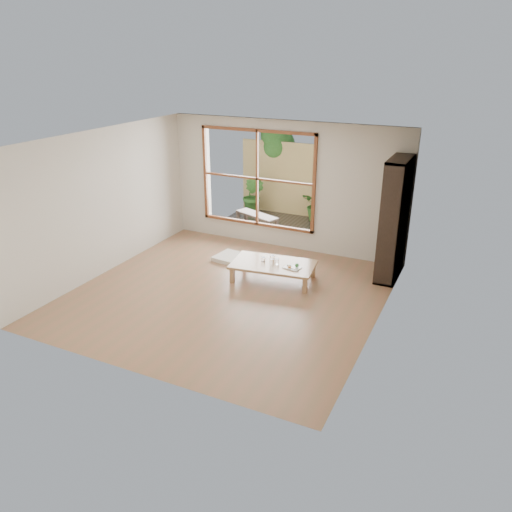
{
  "coord_description": "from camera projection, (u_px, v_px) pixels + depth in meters",
  "views": [
    {
      "loc": [
        3.7,
        -6.66,
        3.84
      ],
      "look_at": [
        0.28,
        0.51,
        0.55
      ],
      "focal_mm": 35.0,
      "sensor_mm": 36.0,
      "label": 1
    }
  ],
  "objects": [
    {
      "name": "shrub_left",
      "position": [
        253.0,
        196.0,
        12.29
      ],
      "size": [
        0.59,
        0.5,
        0.99
      ],
      "primitive_type": "imported",
      "rotation": [
        0.0,
        0.0,
        -0.11
      ],
      "color": "#2F6625",
      "rests_on": "deck"
    },
    {
      "name": "deck",
      "position": [
        278.0,
        227.0,
        11.71
      ],
      "size": [
        2.8,
        2.0,
        0.05
      ],
      "primitive_type": "cube",
      "color": "#342E25",
      "rests_on": "ground"
    },
    {
      "name": "glass_tall",
      "position": [
        272.0,
        262.0,
        8.77
      ],
      "size": [
        0.07,
        0.07,
        0.13
      ],
      "primitive_type": "cylinder",
      "color": "silver",
      "rests_on": "low_table"
    },
    {
      "name": "food_tray",
      "position": [
        293.0,
        267.0,
        8.68
      ],
      "size": [
        0.31,
        0.24,
        0.09
      ],
      "rotation": [
        0.0,
        0.0,
        -0.15
      ],
      "color": "white",
      "rests_on": "low_table"
    },
    {
      "name": "low_table",
      "position": [
        273.0,
        265.0,
        8.9
      ],
      "size": [
        1.56,
        1.01,
        0.32
      ],
      "rotation": [
        0.0,
        0.0,
        0.13
      ],
      "color": "#A17E4E",
      "rests_on": "ground"
    },
    {
      "name": "glass_short",
      "position": [
        272.0,
        258.0,
        9.0
      ],
      "size": [
        0.07,
        0.07,
        0.1
      ],
      "primitive_type": "cylinder",
      "color": "silver",
      "rests_on": "low_table"
    },
    {
      "name": "glass_small",
      "position": [
        263.0,
        259.0,
        8.94
      ],
      "size": [
        0.07,
        0.07,
        0.08
      ],
      "primitive_type": "cylinder",
      "color": "silver",
      "rests_on": "low_table"
    },
    {
      "name": "garden_bench",
      "position": [
        257.0,
        217.0,
        11.39
      ],
      "size": [
        1.15,
        0.71,
        0.35
      ],
      "rotation": [
        0.0,
        0.0,
        -0.37
      ],
      "color": "black",
      "rests_on": "deck"
    },
    {
      "name": "shrub_right",
      "position": [
        319.0,
        205.0,
        11.83
      ],
      "size": [
        0.81,
        0.72,
        0.83
      ],
      "primitive_type": "imported",
      "rotation": [
        0.0,
        0.0,
        -0.11
      ],
      "color": "#2F6625",
      "rests_on": "deck"
    },
    {
      "name": "bamboo_fence",
      "position": [
        295.0,
        180.0,
        12.2
      ],
      "size": [
        2.8,
        0.06,
        1.8
      ],
      "primitive_type": "cube",
      "color": "tan",
      "rests_on": "ground"
    },
    {
      "name": "ground",
      "position": [
        228.0,
        293.0,
        8.5
      ],
      "size": [
        5.0,
        5.0,
        0.0
      ],
      "primitive_type": "plane",
      "color": "#916C48",
      "rests_on": "ground"
    },
    {
      "name": "garden_tree",
      "position": [
        275.0,
        146.0,
        12.44
      ],
      "size": [
        1.04,
        0.85,
        2.22
      ],
      "color": "#4C3D2D",
      "rests_on": "ground"
    },
    {
      "name": "glass_mid",
      "position": [
        277.0,
        261.0,
        8.83
      ],
      "size": [
        0.07,
        0.07,
        0.1
      ],
      "primitive_type": "cylinder",
      "color": "silver",
      "rests_on": "low_table"
    },
    {
      "name": "floor_cushion",
      "position": [
        231.0,
        258.0,
        9.86
      ],
      "size": [
        0.64,
        0.64,
        0.08
      ],
      "primitive_type": "cube",
      "rotation": [
        0.0,
        0.0,
        -0.14
      ],
      "color": "silver",
      "rests_on": "ground"
    },
    {
      "name": "bookshelf",
      "position": [
        394.0,
        220.0,
        8.75
      ],
      "size": [
        0.35,
        0.98,
        2.17
      ],
      "primitive_type": "cube",
      "color": "black",
      "rests_on": "ground"
    }
  ]
}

